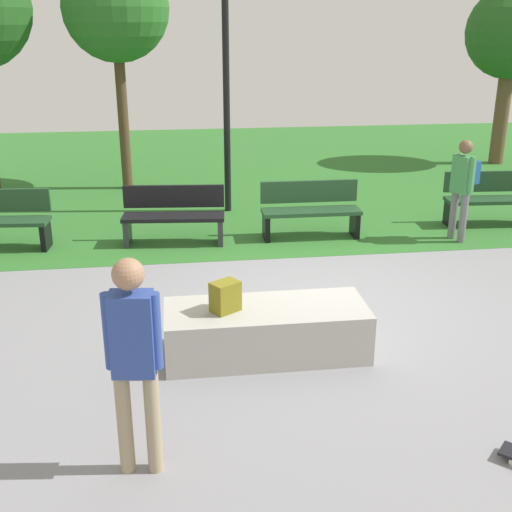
{
  "coord_description": "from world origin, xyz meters",
  "views": [
    {
      "loc": [
        -1.81,
        -7.36,
        3.36
      ],
      "look_at": [
        -0.89,
        -0.49,
        0.82
      ],
      "focal_mm": 45.23,
      "sensor_mm": 36.0,
      "label": 1
    }
  ],
  "objects_px": {
    "tree_slender_maple": "(512,34)",
    "concrete_ledge": "(266,331)",
    "park_bench_near_lamppost": "(174,214)",
    "skater_performing_trick": "(134,351)",
    "tree_leaning_ash": "(116,9)",
    "backpack_on_ledge": "(225,297)",
    "park_bench_near_path": "(310,208)",
    "lamp_post": "(226,49)",
    "pedestrian_with_backpack": "(463,181)",
    "park_bench_far_right": "(491,197)"
  },
  "relations": [
    {
      "from": "tree_slender_maple",
      "to": "park_bench_near_lamppost",
      "type": "bearing_deg",
      "value": -147.52
    },
    {
      "from": "skater_performing_trick",
      "to": "pedestrian_with_backpack",
      "type": "xyz_separation_m",
      "value": [
        4.9,
        5.1,
        -0.08
      ]
    },
    {
      "from": "park_bench_far_right",
      "to": "tree_leaning_ash",
      "type": "height_order",
      "value": "tree_leaning_ash"
    },
    {
      "from": "lamp_post",
      "to": "park_bench_far_right",
      "type": "bearing_deg",
      "value": -18.03
    },
    {
      "from": "park_bench_near_lamppost",
      "to": "tree_slender_maple",
      "type": "xyz_separation_m",
      "value": [
        8.06,
        5.13,
        2.57
      ]
    },
    {
      "from": "park_bench_near_path",
      "to": "backpack_on_ledge",
      "type": "bearing_deg",
      "value": -114.09
    },
    {
      "from": "skater_performing_trick",
      "to": "lamp_post",
      "type": "relative_size",
      "value": 0.37
    },
    {
      "from": "tree_leaning_ash",
      "to": "backpack_on_ledge",
      "type": "bearing_deg",
      "value": -79.42
    },
    {
      "from": "park_bench_near_lamppost",
      "to": "tree_leaning_ash",
      "type": "relative_size",
      "value": 0.35
    },
    {
      "from": "tree_slender_maple",
      "to": "lamp_post",
      "type": "relative_size",
      "value": 0.86
    },
    {
      "from": "park_bench_near_lamppost",
      "to": "park_bench_near_path",
      "type": "relative_size",
      "value": 1.02
    },
    {
      "from": "park_bench_near_path",
      "to": "pedestrian_with_backpack",
      "type": "relative_size",
      "value": 0.98
    },
    {
      "from": "pedestrian_with_backpack",
      "to": "park_bench_near_path",
      "type": "bearing_deg",
      "value": 168.11
    },
    {
      "from": "skater_performing_trick",
      "to": "tree_leaning_ash",
      "type": "height_order",
      "value": "tree_leaning_ash"
    },
    {
      "from": "park_bench_near_lamppost",
      "to": "lamp_post",
      "type": "xyz_separation_m",
      "value": [
        1.02,
        1.74,
        2.42
      ]
    },
    {
      "from": "concrete_ledge",
      "to": "pedestrian_with_backpack",
      "type": "xyz_separation_m",
      "value": [
        3.64,
        3.35,
        0.7
      ]
    },
    {
      "from": "backpack_on_ledge",
      "to": "tree_leaning_ash",
      "type": "height_order",
      "value": "tree_leaning_ash"
    },
    {
      "from": "concrete_ledge",
      "to": "park_bench_far_right",
      "type": "distance_m",
      "value": 6.15
    },
    {
      "from": "tree_slender_maple",
      "to": "pedestrian_with_backpack",
      "type": "relative_size",
      "value": 2.56
    },
    {
      "from": "concrete_ledge",
      "to": "tree_leaning_ash",
      "type": "distance_m",
      "value": 8.46
    },
    {
      "from": "pedestrian_with_backpack",
      "to": "park_bench_far_right",
      "type": "bearing_deg",
      "value": 40.06
    },
    {
      "from": "backpack_on_ledge",
      "to": "tree_slender_maple",
      "type": "xyz_separation_m",
      "value": [
        7.57,
        8.98,
        2.35
      ]
    },
    {
      "from": "park_bench_far_right",
      "to": "park_bench_near_lamppost",
      "type": "bearing_deg",
      "value": -176.9
    },
    {
      "from": "concrete_ledge",
      "to": "skater_performing_trick",
      "type": "distance_m",
      "value": 2.29
    },
    {
      "from": "tree_leaning_ash",
      "to": "lamp_post",
      "type": "xyz_separation_m",
      "value": [
        1.96,
        -2.0,
        -0.66
      ]
    },
    {
      "from": "lamp_post",
      "to": "concrete_ledge",
      "type": "bearing_deg",
      "value": -91.13
    },
    {
      "from": "backpack_on_ledge",
      "to": "pedestrian_with_backpack",
      "type": "relative_size",
      "value": 0.2
    },
    {
      "from": "backpack_on_ledge",
      "to": "park_bench_near_path",
      "type": "xyz_separation_m",
      "value": [
        1.73,
        3.87,
        -0.22
      ]
    },
    {
      "from": "park_bench_near_lamppost",
      "to": "pedestrian_with_backpack",
      "type": "xyz_separation_m",
      "value": [
        4.55,
        -0.47,
        0.49
      ]
    },
    {
      "from": "concrete_ledge",
      "to": "park_bench_near_lamppost",
      "type": "xyz_separation_m",
      "value": [
        -0.91,
        3.83,
        0.21
      ]
    },
    {
      "from": "backpack_on_ledge",
      "to": "lamp_post",
      "type": "bearing_deg",
      "value": -129.41
    },
    {
      "from": "concrete_ledge",
      "to": "park_bench_far_right",
      "type": "bearing_deg",
      "value": 42.13
    },
    {
      "from": "skater_performing_trick",
      "to": "pedestrian_with_backpack",
      "type": "height_order",
      "value": "skater_performing_trick"
    },
    {
      "from": "park_bench_far_right",
      "to": "tree_leaning_ash",
      "type": "distance_m",
      "value": 7.9
    },
    {
      "from": "tree_slender_maple",
      "to": "lamp_post",
      "type": "xyz_separation_m",
      "value": [
        -7.04,
        -3.39,
        -0.15
      ]
    },
    {
      "from": "concrete_ledge",
      "to": "park_bench_near_lamppost",
      "type": "bearing_deg",
      "value": 103.4
    },
    {
      "from": "skater_performing_trick",
      "to": "lamp_post",
      "type": "height_order",
      "value": "lamp_post"
    },
    {
      "from": "skater_performing_trick",
      "to": "tree_slender_maple",
      "type": "xyz_separation_m",
      "value": [
        8.4,
        10.7,
        1.99
      ]
    },
    {
      "from": "park_bench_near_lamppost",
      "to": "pedestrian_with_backpack",
      "type": "distance_m",
      "value": 4.61
    },
    {
      "from": "skater_performing_trick",
      "to": "tree_leaning_ash",
      "type": "xyz_separation_m",
      "value": [
        -0.59,
        9.32,
        2.51
      ]
    },
    {
      "from": "park_bench_near_path",
      "to": "park_bench_near_lamppost",
      "type": "bearing_deg",
      "value": -179.49
    },
    {
      "from": "tree_slender_maple",
      "to": "concrete_ledge",
      "type": "bearing_deg",
      "value": -128.59
    },
    {
      "from": "concrete_ledge",
      "to": "tree_leaning_ash",
      "type": "bearing_deg",
      "value": 103.72
    },
    {
      "from": "backpack_on_ledge",
      "to": "tree_slender_maple",
      "type": "height_order",
      "value": "tree_slender_maple"
    },
    {
      "from": "tree_leaning_ash",
      "to": "pedestrian_with_backpack",
      "type": "relative_size",
      "value": 2.84
    },
    {
      "from": "park_bench_far_right",
      "to": "park_bench_near_path",
      "type": "height_order",
      "value": "same"
    },
    {
      "from": "concrete_ledge",
      "to": "lamp_post",
      "type": "height_order",
      "value": "lamp_post"
    },
    {
      "from": "skater_performing_trick",
      "to": "pedestrian_with_backpack",
      "type": "bearing_deg",
      "value": 46.15
    },
    {
      "from": "skater_performing_trick",
      "to": "park_bench_near_lamppost",
      "type": "relative_size",
      "value": 1.1
    },
    {
      "from": "skater_performing_trick",
      "to": "tree_leaning_ash",
      "type": "bearing_deg",
      "value": 93.63
    }
  ]
}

